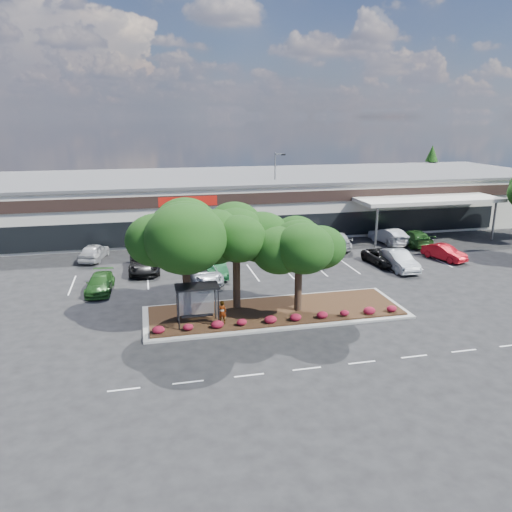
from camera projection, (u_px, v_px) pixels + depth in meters
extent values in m
plane|color=black|center=(323.00, 334.00, 31.21)|extent=(160.00, 160.00, 0.00)
cube|color=beige|center=(229.00, 201.00, 62.32)|extent=(80.00, 20.00, 6.00)
cube|color=#525255|center=(229.00, 176.00, 61.49)|extent=(80.40, 20.40, 0.30)
cube|color=black|center=(245.00, 199.00, 52.40)|extent=(80.00, 0.25, 1.20)
cube|color=black|center=(245.00, 229.00, 53.26)|extent=(60.00, 0.18, 2.60)
cube|color=#B7140D|center=(188.00, 201.00, 51.05)|extent=(6.00, 0.12, 1.00)
cube|color=beige|center=(429.00, 200.00, 54.51)|extent=(16.00, 5.00, 0.40)
cylinder|color=slate|center=(376.00, 227.00, 51.75)|extent=(0.24, 0.24, 4.20)
cylinder|color=slate|center=(494.00, 221.00, 54.76)|extent=(0.24, 0.24, 4.20)
cube|color=#989893|center=(276.00, 312.00, 34.51)|extent=(18.00, 6.00, 0.15)
cube|color=#3E2B16|center=(276.00, 311.00, 34.48)|extent=(17.20, 5.20, 0.12)
cube|color=silver|center=(124.00, 390.00, 24.87)|extent=(1.60, 0.12, 0.01)
cube|color=silver|center=(188.00, 382.00, 25.56)|extent=(1.60, 0.12, 0.01)
cube|color=silver|center=(249.00, 375.00, 26.25)|extent=(1.60, 0.12, 0.01)
cube|color=silver|center=(307.00, 369.00, 26.94)|extent=(1.60, 0.12, 0.01)
cube|color=silver|center=(362.00, 362.00, 27.62)|extent=(1.60, 0.12, 0.01)
cube|color=silver|center=(414.00, 356.00, 28.31)|extent=(1.60, 0.12, 0.01)
cube|color=silver|center=(464.00, 351.00, 29.00)|extent=(1.60, 0.12, 0.01)
cube|color=silver|center=(511.00, 345.00, 29.69)|extent=(1.60, 0.12, 0.01)
cube|color=silver|center=(72.00, 285.00, 40.33)|extent=(0.12, 5.00, 0.01)
cube|color=silver|center=(111.00, 282.00, 40.98)|extent=(0.12, 5.00, 0.01)
cube|color=silver|center=(148.00, 280.00, 41.62)|extent=(0.12, 5.00, 0.01)
cube|color=silver|center=(184.00, 277.00, 42.27)|extent=(0.12, 5.00, 0.01)
cube|color=silver|center=(219.00, 275.00, 42.91)|extent=(0.12, 5.00, 0.01)
cube|color=silver|center=(253.00, 273.00, 43.56)|extent=(0.12, 5.00, 0.01)
cube|color=silver|center=(286.00, 270.00, 44.20)|extent=(0.12, 5.00, 0.01)
cube|color=silver|center=(318.00, 268.00, 44.85)|extent=(0.12, 5.00, 0.01)
cube|color=silver|center=(349.00, 266.00, 45.49)|extent=(0.12, 5.00, 0.01)
cube|color=silver|center=(379.00, 264.00, 46.14)|extent=(0.12, 5.00, 0.01)
cube|color=silver|center=(409.00, 262.00, 46.78)|extent=(0.12, 5.00, 0.01)
cube|color=silver|center=(437.00, 260.00, 47.43)|extent=(0.12, 5.00, 0.01)
cylinder|color=black|center=(177.00, 304.00, 32.16)|extent=(0.08, 0.08, 2.50)
cylinder|color=black|center=(215.00, 301.00, 32.70)|extent=(0.08, 0.08, 2.50)
cylinder|color=black|center=(179.00, 311.00, 30.94)|extent=(0.08, 0.08, 2.50)
cylinder|color=black|center=(218.00, 308.00, 31.48)|extent=(0.08, 0.08, 2.50)
cube|color=black|center=(197.00, 286.00, 31.47)|extent=(2.75, 1.55, 0.10)
cube|color=silver|center=(196.00, 300.00, 32.40)|extent=(2.30, 0.03, 2.00)
cube|color=black|center=(198.00, 316.00, 32.27)|extent=(2.00, 0.35, 0.06)
cone|color=black|center=(430.00, 174.00, 78.62)|extent=(3.96, 3.96, 9.00)
imported|color=#594C47|center=(222.00, 312.00, 32.03)|extent=(0.60, 0.44, 1.53)
cube|color=#989893|center=(274.00, 231.00, 58.37)|extent=(0.50, 0.50, 0.40)
cylinder|color=slate|center=(275.00, 192.00, 57.13)|extent=(0.14, 0.14, 8.85)
cube|color=slate|center=(279.00, 154.00, 55.95)|extent=(0.93, 0.46, 0.14)
cube|color=black|center=(284.00, 155.00, 55.94)|extent=(0.52, 0.41, 0.18)
imported|color=#25571E|center=(100.00, 283.00, 38.69)|extent=(2.22, 4.74, 1.34)
imported|color=black|center=(144.00, 263.00, 43.70)|extent=(2.71, 5.71, 1.57)
imported|color=#A0A5AD|center=(205.00, 273.00, 41.13)|extent=(2.55, 5.29, 1.45)
imported|color=#124221|center=(215.00, 266.00, 42.61)|extent=(1.77, 4.95, 1.62)
imported|color=#850A05|center=(301.00, 253.00, 46.69)|extent=(4.21, 6.60, 1.69)
imported|color=#9AA0A6|center=(398.00, 260.00, 44.32)|extent=(1.82, 5.15, 1.69)
imported|color=black|center=(383.00, 258.00, 45.79)|extent=(2.71, 5.00, 1.33)
imported|color=maroon|center=(444.00, 253.00, 47.30)|extent=(2.82, 4.61, 1.43)
imported|color=beige|center=(94.00, 252.00, 47.23)|extent=(2.90, 4.99, 1.60)
imported|color=silver|center=(163.00, 248.00, 49.08)|extent=(3.32, 5.38, 1.39)
imported|color=silver|center=(195.00, 249.00, 48.40)|extent=(2.68, 5.31, 1.48)
imported|color=#58585F|center=(265.00, 242.00, 51.20)|extent=(1.84, 4.22, 1.42)
imported|color=#535158|center=(286.00, 240.00, 51.43)|extent=(3.54, 5.33, 1.66)
imported|color=#B3B3B3|center=(337.00, 240.00, 51.67)|extent=(3.22, 5.84, 1.60)
imported|color=#B2B5BF|center=(388.00, 236.00, 53.48)|extent=(2.73, 5.26, 1.65)
imported|color=silver|center=(392.00, 238.00, 53.23)|extent=(2.36, 4.80, 1.34)
imported|color=#23531E|center=(414.00, 238.00, 52.64)|extent=(2.54, 5.70, 1.62)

